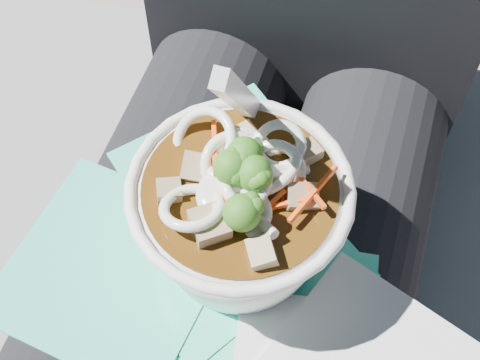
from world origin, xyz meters
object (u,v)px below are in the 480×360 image
(plastic_bag, at_px, (215,269))
(udon_bowl, at_px, (240,209))
(lap, at_px, (232,281))
(stone_ledge, at_px, (266,270))
(person_body, at_px, (261,184))

(plastic_bag, xyz_separation_m, udon_bowl, (0.01, 0.02, 0.07))
(lap, bearing_deg, stone_ledge, 90.00)
(stone_ledge, distance_m, lap, 0.33)
(lap, xyz_separation_m, udon_bowl, (0.01, -0.01, 0.16))
(stone_ledge, distance_m, plastic_bag, 0.42)
(lap, relative_size, plastic_bag, 1.34)
(udon_bowl, bearing_deg, stone_ledge, 93.80)
(plastic_bag, bearing_deg, lap, 83.32)
(plastic_bag, bearing_deg, person_body, 88.34)
(lap, relative_size, person_body, 0.49)
(plastic_bag, distance_m, udon_bowl, 0.07)
(person_body, height_order, plastic_bag, person_body)
(plastic_bag, relative_size, udon_bowl, 1.75)
(stone_ledge, relative_size, lap, 2.08)
(plastic_bag, bearing_deg, stone_ledge, 88.87)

